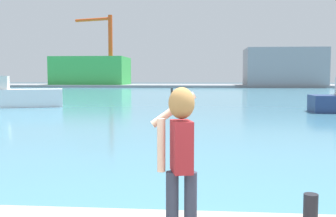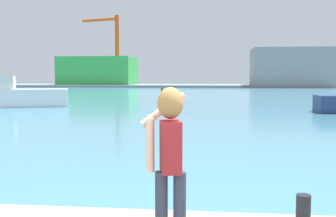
{
  "view_description": "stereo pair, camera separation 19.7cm",
  "coord_description": "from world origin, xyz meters",
  "px_view_note": "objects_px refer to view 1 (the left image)",
  "views": [
    {
      "loc": [
        0.06,
        -3.34,
        2.38
      ],
      "look_at": [
        -0.85,
        7.14,
        1.53
      ],
      "focal_mm": 42.18,
      "sensor_mm": 36.0,
      "label": 1
    },
    {
      "loc": [
        0.26,
        -3.32,
        2.38
      ],
      "look_at": [
        -0.85,
        7.14,
        1.53
      ],
      "focal_mm": 42.18,
      "sensor_mm": 36.0,
      "label": 2
    }
  ],
  "objects_px": {
    "warehouse_right": "(284,67)",
    "warehouse_left": "(91,71)",
    "person_photographer": "(180,150)",
    "port_crane": "(107,43)",
    "boat_moored": "(0,96)",
    "harbor_bollard": "(311,207)"
  },
  "relations": [
    {
      "from": "warehouse_left",
      "to": "harbor_bollard",
      "type": "bearing_deg",
      "value": -72.42
    },
    {
      "from": "harbor_bollard",
      "to": "port_crane",
      "type": "relative_size",
      "value": 0.02
    },
    {
      "from": "boat_moored",
      "to": "person_photographer",
      "type": "bearing_deg",
      "value": -78.3
    },
    {
      "from": "person_photographer",
      "to": "port_crane",
      "type": "height_order",
      "value": "port_crane"
    },
    {
      "from": "person_photographer",
      "to": "boat_moored",
      "type": "bearing_deg",
      "value": 17.42
    },
    {
      "from": "person_photographer",
      "to": "warehouse_left",
      "type": "height_order",
      "value": "warehouse_left"
    },
    {
      "from": "harbor_bollard",
      "to": "port_crane",
      "type": "height_order",
      "value": "port_crane"
    },
    {
      "from": "harbor_bollard",
      "to": "warehouse_right",
      "type": "bearing_deg",
      "value": 78.89
    },
    {
      "from": "warehouse_right",
      "to": "port_crane",
      "type": "distance_m",
      "value": 40.99
    },
    {
      "from": "person_photographer",
      "to": "port_crane",
      "type": "relative_size",
      "value": 0.11
    },
    {
      "from": "harbor_bollard",
      "to": "boat_moored",
      "type": "relative_size",
      "value": 0.04
    },
    {
      "from": "warehouse_right",
      "to": "person_photographer",
      "type": "bearing_deg",
      "value": -102.04
    },
    {
      "from": "person_photographer",
      "to": "port_crane",
      "type": "distance_m",
      "value": 90.56
    },
    {
      "from": "warehouse_left",
      "to": "port_crane",
      "type": "relative_size",
      "value": 1.07
    },
    {
      "from": "person_photographer",
      "to": "warehouse_right",
      "type": "distance_m",
      "value": 88.45
    },
    {
      "from": "warehouse_right",
      "to": "port_crane",
      "type": "height_order",
      "value": "port_crane"
    },
    {
      "from": "warehouse_right",
      "to": "warehouse_left",
      "type": "bearing_deg",
      "value": 175.43
    },
    {
      "from": "boat_moored",
      "to": "warehouse_left",
      "type": "distance_m",
      "value": 65.98
    },
    {
      "from": "harbor_bollard",
      "to": "port_crane",
      "type": "distance_m",
      "value": 90.23
    },
    {
      "from": "boat_moored",
      "to": "port_crane",
      "type": "bearing_deg",
      "value": 76.41
    },
    {
      "from": "warehouse_left",
      "to": "port_crane",
      "type": "height_order",
      "value": "port_crane"
    },
    {
      "from": "boat_moored",
      "to": "port_crane",
      "type": "distance_m",
      "value": 63.34
    }
  ]
}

